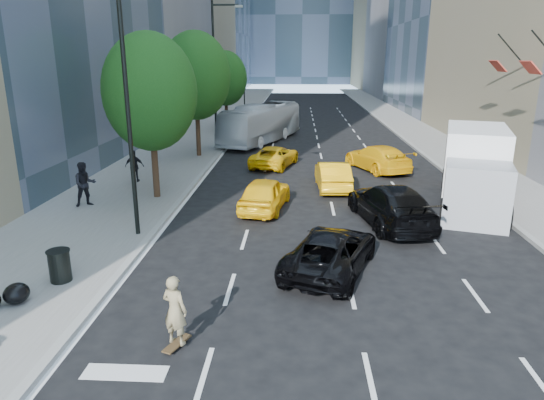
# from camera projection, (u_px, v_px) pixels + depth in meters

# --- Properties ---
(ground) EXTENTS (160.00, 160.00, 0.00)m
(ground) POSITION_uv_depth(u_px,v_px,m) (316.00, 291.00, 13.96)
(ground) COLOR black
(ground) RESTS_ON ground
(sidewalk_left) EXTENTS (6.00, 120.00, 0.15)m
(sidewalk_left) POSITION_uv_depth(u_px,v_px,m) (204.00, 132.00, 43.13)
(sidewalk_left) COLOR slate
(sidewalk_left) RESTS_ON ground
(sidewalk_right) EXTENTS (4.00, 120.00, 0.15)m
(sidewalk_right) POSITION_uv_depth(u_px,v_px,m) (420.00, 134.00, 42.15)
(sidewalk_right) COLOR slate
(sidewalk_right) RESTS_ON ground
(lamp_near) EXTENTS (2.13, 0.22, 10.00)m
(lamp_near) POSITION_uv_depth(u_px,v_px,m) (130.00, 77.00, 16.47)
(lamp_near) COLOR black
(lamp_near) RESTS_ON sidewalk_left
(lamp_far) EXTENTS (2.13, 0.22, 10.00)m
(lamp_far) POSITION_uv_depth(u_px,v_px,m) (217.00, 67.00, 33.71)
(lamp_far) COLOR black
(lamp_far) RESTS_ON sidewalk_left
(tree_near) EXTENTS (4.20, 4.20, 7.46)m
(tree_near) POSITION_uv_depth(u_px,v_px,m) (150.00, 92.00, 21.54)
(tree_near) COLOR #302212
(tree_near) RESTS_ON sidewalk_left
(tree_mid) EXTENTS (4.50, 4.50, 7.99)m
(tree_mid) POSITION_uv_depth(u_px,v_px,m) (196.00, 76.00, 31.02)
(tree_mid) COLOR #302212
(tree_mid) RESTS_ON sidewalk_left
(tree_far) EXTENTS (3.90, 3.90, 6.92)m
(tree_far) POSITION_uv_depth(u_px,v_px,m) (226.00, 78.00, 43.66)
(tree_far) COLOR #302212
(tree_far) RESTS_ON sidewalk_left
(traffic_signal) EXTENTS (2.48, 0.53, 5.20)m
(traffic_signal) POSITION_uv_depth(u_px,v_px,m) (244.00, 79.00, 51.39)
(traffic_signal) COLOR black
(traffic_signal) RESTS_ON sidewalk_left
(skateboarder) EXTENTS (0.72, 0.61, 1.69)m
(skateboarder) POSITION_uv_depth(u_px,v_px,m) (175.00, 315.00, 11.02)
(skateboarder) COLOR #817350
(skateboarder) RESTS_ON ground
(black_sedan_lincoln) EXTENTS (3.60, 5.15, 1.31)m
(black_sedan_lincoln) POSITION_uv_depth(u_px,v_px,m) (331.00, 251.00, 15.13)
(black_sedan_lincoln) COLOR black
(black_sedan_lincoln) RESTS_ON ground
(black_sedan_mercedes) EXTENTS (3.27, 5.90, 1.62)m
(black_sedan_mercedes) POSITION_uv_depth(u_px,v_px,m) (391.00, 205.00, 19.36)
(black_sedan_mercedes) COLOR black
(black_sedan_mercedes) RESTS_ON ground
(taxi_a) EXTENTS (2.35, 4.46, 1.45)m
(taxi_a) POSITION_uv_depth(u_px,v_px,m) (265.00, 194.00, 21.25)
(taxi_a) COLOR yellow
(taxi_a) RESTS_ON ground
(taxi_b) EXTENTS (1.71, 4.37, 1.42)m
(taxi_b) POSITION_uv_depth(u_px,v_px,m) (333.00, 175.00, 24.63)
(taxi_b) COLOR #FFB00D
(taxi_b) RESTS_ON ground
(taxi_c) EXTENTS (3.22, 4.93, 1.26)m
(taxi_c) POSITION_uv_depth(u_px,v_px,m) (275.00, 156.00, 29.70)
(taxi_c) COLOR yellow
(taxi_c) RESTS_ON ground
(taxi_d) EXTENTS (3.91, 5.56, 1.50)m
(taxi_d) POSITION_uv_depth(u_px,v_px,m) (377.00, 158.00, 28.70)
(taxi_d) COLOR yellow
(taxi_d) RESTS_ON ground
(city_bus) EXTENTS (5.97, 10.88, 2.97)m
(city_bus) POSITION_uv_depth(u_px,v_px,m) (262.00, 123.00, 38.05)
(city_bus) COLOR silver
(city_bus) RESTS_ON ground
(box_truck) EXTENTS (4.50, 7.58, 3.42)m
(box_truck) POSITION_uv_depth(u_px,v_px,m) (475.00, 168.00, 21.50)
(box_truck) COLOR white
(box_truck) RESTS_ON ground
(pedestrian_a) EXTENTS (1.21, 1.15, 1.96)m
(pedestrian_a) POSITION_uv_depth(u_px,v_px,m) (85.00, 184.00, 21.20)
(pedestrian_a) COLOR black
(pedestrian_a) RESTS_ON sidewalk_left
(pedestrian_b) EXTENTS (1.01, 0.47, 1.68)m
(pedestrian_b) POSITION_uv_depth(u_px,v_px,m) (135.00, 166.00, 25.36)
(pedestrian_b) COLOR black
(pedestrian_b) RESTS_ON sidewalk_left
(trash_can) EXTENTS (0.61, 0.61, 0.92)m
(trash_can) POSITION_uv_depth(u_px,v_px,m) (60.00, 266.00, 14.14)
(trash_can) COLOR black
(trash_can) RESTS_ON sidewalk_left
(garbage_bags) EXTENTS (1.12, 1.08, 0.56)m
(garbage_bags) POSITION_uv_depth(u_px,v_px,m) (5.00, 297.00, 12.76)
(garbage_bags) COLOR black
(garbage_bags) RESTS_ON sidewalk_left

